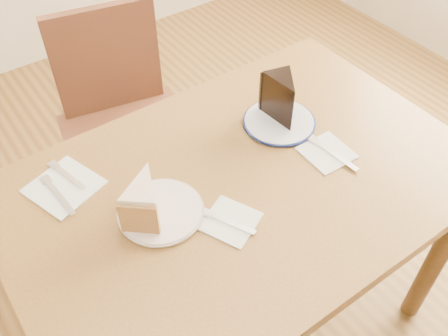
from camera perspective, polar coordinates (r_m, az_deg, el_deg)
ground at (r=1.90m, az=1.48°, el=-16.80°), size 4.00×4.00×0.00m
table at (r=1.35m, az=2.00°, el=-4.15°), size 1.20×0.80×0.75m
chair_far at (r=1.84m, az=-11.18°, el=4.74°), size 0.52×0.52×0.89m
plate_cream at (r=1.21m, az=-7.24°, el=-4.95°), size 0.20×0.20×0.01m
plate_navy at (r=1.43m, az=6.32°, el=5.25°), size 0.20×0.20×0.01m
carrot_cake at (r=1.18m, az=-9.00°, el=-3.33°), size 0.14×0.15×0.09m
chocolate_cake at (r=1.40m, az=6.78°, el=7.54°), size 0.11×0.13×0.12m
napkin_cream at (r=1.19m, az=0.74°, el=-6.10°), size 0.16×0.16×0.00m
napkin_navy at (r=1.37m, az=11.67°, el=1.74°), size 0.13×0.13×0.00m
napkin_spare at (r=1.32m, az=-17.79°, el=-2.03°), size 0.20×0.20×0.00m
fork_cream at (r=1.18m, az=0.52°, el=-6.18°), size 0.07×0.13×0.00m
knife_navy at (r=1.36m, az=12.33°, el=1.68°), size 0.03×0.17×0.00m
fork_spare at (r=1.34m, az=-17.48°, el=-0.81°), size 0.05×0.14×0.00m
knife_spare at (r=1.30m, az=-18.39°, el=-2.96°), size 0.03×0.16×0.00m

